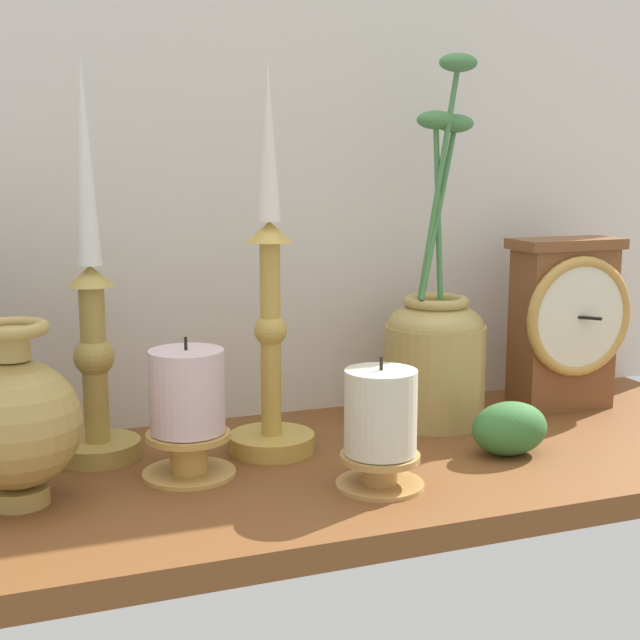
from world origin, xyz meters
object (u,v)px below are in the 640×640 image
(pillar_candle_near_clock, at_px, (188,410))
(candlestick_tall_left, at_px, (93,329))
(candlestick_tall_center, at_px, (270,326))
(brass_vase_jar, at_px, (435,348))
(brass_vase_bulbous, at_px, (16,422))
(mantel_clock, at_px, (566,322))
(pillar_candle_front, at_px, (380,427))

(pillar_candle_near_clock, bearing_deg, candlestick_tall_left, 132.83)
(candlestick_tall_left, xyz_separation_m, candlestick_tall_center, (0.17, -0.04, -0.00))
(candlestick_tall_center, bearing_deg, brass_vase_jar, 9.48)
(brass_vase_jar, bearing_deg, brass_vase_bulbous, -168.18)
(mantel_clock, height_order, brass_vase_jar, brass_vase_jar)
(mantel_clock, distance_m, pillar_candle_front, 0.35)
(mantel_clock, bearing_deg, pillar_candle_front, -152.66)
(brass_vase_bulbous, relative_size, brass_vase_jar, 0.39)
(brass_vase_jar, bearing_deg, pillar_candle_near_clock, -166.07)
(pillar_candle_front, bearing_deg, mantel_clock, 27.34)
(mantel_clock, bearing_deg, brass_vase_jar, 178.96)
(candlestick_tall_center, xyz_separation_m, pillar_candle_near_clock, (-0.09, -0.04, -0.07))
(candlestick_tall_left, relative_size, candlestick_tall_center, 1.02)
(mantel_clock, distance_m, candlestick_tall_center, 0.37)
(brass_vase_bulbous, xyz_separation_m, pillar_candle_front, (0.30, -0.07, -0.02))
(mantel_clock, bearing_deg, candlestick_tall_center, -175.28)
(candlestick_tall_center, xyz_separation_m, brass_vase_bulbous, (-0.24, -0.06, -0.06))
(mantel_clock, distance_m, pillar_candle_near_clock, 0.47)
(candlestick_tall_center, relative_size, brass_vase_jar, 0.94)
(candlestick_tall_left, height_order, candlestick_tall_center, candlestick_tall_left)
(mantel_clock, bearing_deg, brass_vase_bulbous, -171.65)
(candlestick_tall_left, relative_size, pillar_candle_front, 3.25)
(brass_vase_bulbous, distance_m, pillar_candle_front, 0.31)
(candlestick_tall_left, distance_m, pillar_candle_near_clock, 0.13)
(candlestick_tall_left, relative_size, brass_vase_jar, 0.97)
(candlestick_tall_center, distance_m, pillar_candle_near_clock, 0.12)
(candlestick_tall_left, bearing_deg, mantel_clock, -0.95)
(mantel_clock, xyz_separation_m, pillar_candle_near_clock, (-0.46, -0.07, -0.04))
(candlestick_tall_left, relative_size, pillar_candle_near_clock, 2.96)
(candlestick_tall_center, height_order, brass_vase_bulbous, candlestick_tall_center)
(mantel_clock, relative_size, candlestick_tall_left, 0.52)
(candlestick_tall_left, xyz_separation_m, brass_vase_jar, (0.37, -0.01, -0.04))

